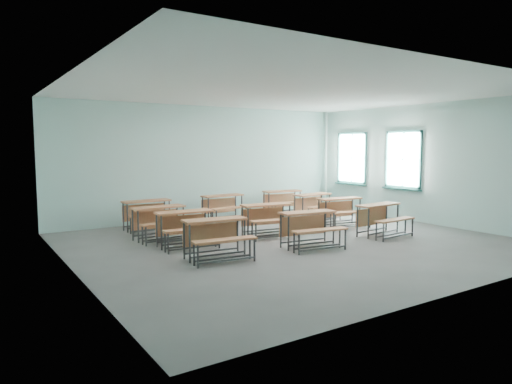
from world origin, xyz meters
TOP-DOWN VIEW (x-y plane):
  - room at (0.08, 0.03)m, footprint 9.04×8.04m
  - desk_unit_r0c0 at (-2.10, -0.42)m, footprint 1.25×0.90m
  - desk_unit_r0c1 at (-0.06, -0.62)m, footprint 1.27×0.93m
  - desk_unit_r0c2 at (2.12, -0.56)m, footprint 1.24×0.88m
  - desk_unit_r1c0 at (-2.15, 0.83)m, footprint 1.22×0.86m
  - desk_unit_r1c1 at (-0.08, 0.85)m, footprint 1.26×0.93m
  - desk_unit_r1c2 at (2.23, 0.86)m, footprint 1.26×0.92m
  - desk_unit_r2c0 at (-2.32, 1.82)m, footprint 1.22×0.86m
  - desk_unit_r2c2 at (2.32, 2.03)m, footprint 1.25×0.91m
  - desk_unit_r3c0 at (-2.14, 3.10)m, footprint 1.18×0.80m
  - desk_unit_r3c1 at (0.05, 3.17)m, footprint 1.22×0.85m
  - desk_unit_r3c2 at (2.16, 3.28)m, footprint 1.26×0.93m

SIDE VIEW (x-z plane):
  - desk_unit_r0c0 at x=-2.10m, z-range 0.13..0.86m
  - desk_unit_r0c1 at x=-0.06m, z-range 0.13..0.86m
  - desk_unit_r0c2 at x=2.12m, z-range 0.13..0.86m
  - desk_unit_r1c0 at x=-2.15m, z-range 0.13..0.86m
  - desk_unit_r1c1 at x=-0.08m, z-range 0.13..0.86m
  - desk_unit_r1c2 at x=2.23m, z-range 0.13..0.86m
  - desk_unit_r2c0 at x=-2.32m, z-range 0.13..0.86m
  - desk_unit_r2c2 at x=2.32m, z-range 0.13..0.86m
  - desk_unit_r3c0 at x=-2.14m, z-range 0.13..0.86m
  - desk_unit_r3c1 at x=0.05m, z-range 0.13..0.86m
  - desk_unit_r3c2 at x=2.16m, z-range 0.13..0.86m
  - room at x=0.08m, z-range -0.02..3.22m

